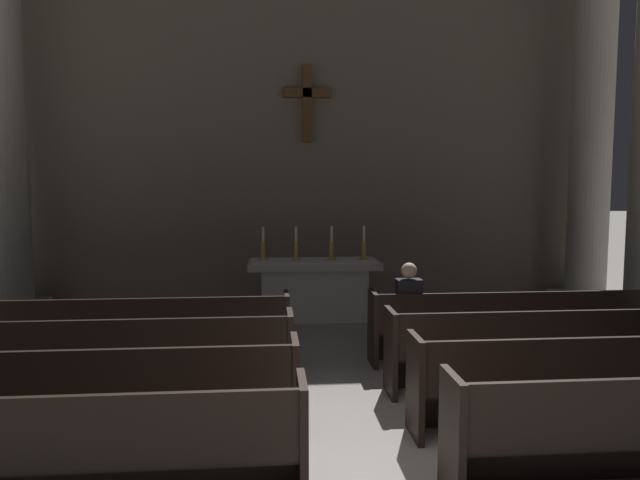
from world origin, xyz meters
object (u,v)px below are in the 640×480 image
candlestick_outer_left (263,250)px  lone_worshipper (407,310)px  pew_left_row_1 (28,454)px  pew_right_row_3 (557,348)px  pew_right_row_4 (517,325)px  altar (314,288)px  pew_left_row_4 (133,333)px  candlestick_outer_right (364,249)px  column_right_fourth (591,149)px  pew_left_row_3 (110,360)px  column_left_fourth (4,147)px  pew_right_row_2 (613,381)px  candlestick_inner_right (332,250)px  pew_left_row_2 (78,397)px  candlestick_inner_left (296,250)px

candlestick_outer_left → lone_worshipper: candlestick_outer_left is taller
pew_left_row_1 → pew_right_row_3: 5.36m
pew_right_row_4 → altar: 3.59m
pew_left_row_4 → candlestick_outer_right: size_ratio=6.71×
pew_left_row_1 → candlestick_outer_right: (3.29, 5.94, 0.71)m
candlestick_outer_left → column_right_fourth: bearing=8.1°
altar → pew_left_row_4: bearing=-132.8°
pew_left_row_3 → candlestick_outer_left: size_ratio=6.71×
column_left_fourth → pew_right_row_3: bearing=-30.8°
pew_right_row_2 → candlestick_inner_right: candlestick_inner_right is taller
pew_left_row_1 → pew_right_row_3: (4.88, 2.20, 0.00)m
pew_left_row_1 → candlestick_inner_right: candlestick_inner_right is taller
candlestick_inner_right → lone_worshipper: candlestick_inner_right is taller
pew_left_row_2 → column_left_fourth: size_ratio=0.64×
pew_right_row_4 → candlestick_inner_right: 3.47m
candlestick_outer_left → pew_right_row_2: bearing=-55.8°
altar → pew_right_row_3: bearing=-56.9°
pew_left_row_2 → candlestick_outer_left: bearing=71.8°
column_right_fourth → candlestick_outer_right: column_right_fourth is taller
column_left_fourth → candlestick_outer_right: column_left_fourth is taller
pew_right_row_4 → candlestick_inner_left: 3.87m
pew_left_row_4 → lone_worshipper: (3.43, 0.04, 0.22)m
column_left_fourth → column_right_fourth: same height
pew_left_row_4 → pew_right_row_2: 5.36m
pew_left_row_4 → altar: altar is taller
pew_left_row_4 → lone_worshipper: 3.44m
pew_left_row_3 → lone_worshipper: (3.43, 1.14, 0.22)m
pew_right_row_2 → pew_right_row_4: same height
pew_right_row_4 → column_left_fourth: size_ratio=0.64×
candlestick_outer_left → candlestick_inner_right: bearing=0.0°
pew_left_row_1 → lone_worshipper: size_ratio=2.91×
pew_left_row_4 → lone_worshipper: lone_worshipper is taller
pew_left_row_4 → candlestick_inner_left: size_ratio=6.71×
pew_left_row_3 → candlestick_inner_right: candlestick_inner_right is taller
pew_right_row_3 → candlestick_outer_left: candlestick_outer_left is taller
column_left_fourth → altar: 5.87m
candlestick_inner_right → candlestick_outer_left: bearing=180.0°
pew_left_row_1 → pew_left_row_3: size_ratio=1.00×
pew_right_row_4 → candlestick_outer_right: bearing=121.1°
candlestick_outer_right → column_right_fourth: bearing=11.1°
pew_right_row_3 → column_left_fourth: bearing=149.2°
pew_left_row_2 → column_left_fourth: bearing=116.5°
pew_left_row_2 → candlestick_inner_left: size_ratio=6.71×
pew_right_row_2 → column_left_fourth: 9.91m
pew_left_row_4 → candlestick_inner_left: (2.14, 2.64, 0.71)m
candlestick_outer_right → lone_worshipper: (0.14, -2.60, -0.49)m
pew_right_row_4 → column_left_fourth: (-7.73, 3.51, 2.45)m
pew_right_row_4 → altar: bearing=132.8°
column_left_fourth → altar: size_ratio=2.74×
pew_right_row_2 → candlestick_outer_right: size_ratio=6.71×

